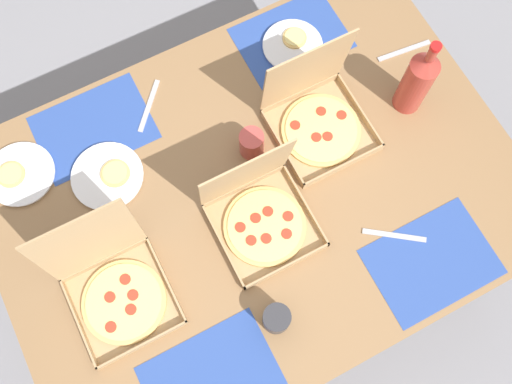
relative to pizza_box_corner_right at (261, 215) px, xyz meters
The scene contains 18 objects.
ground_plane 0.80m from the pizza_box_corner_right, 71.40° to the left, with size 6.00×6.00×0.00m, color gray.
dining_table 0.16m from the pizza_box_corner_right, 71.40° to the left, with size 1.59×1.16×0.74m.
placemat_near_left 0.48m from the pizza_box_corner_right, 133.70° to the right, with size 0.36×0.26×0.00m, color #2D4C9E.
placemat_near_right 0.52m from the pizza_box_corner_right, 41.80° to the right, with size 0.36×0.26×0.00m, color #2D4C9E.
placemat_far_left 0.61m from the pizza_box_corner_right, 122.78° to the left, with size 0.36×0.26×0.00m, color #2D4C9E.
placemat_far_right 0.64m from the pizza_box_corner_right, 53.00° to the left, with size 0.36×0.26×0.00m, color #2D4C9E.
pizza_box_corner_right is the anchor object (origin of this frame).
pizza_box_center 0.36m from the pizza_box_corner_right, 32.94° to the left, with size 0.29×0.29×0.32m.
pizza_box_corner_left 0.46m from the pizza_box_corner_right, behind, with size 0.27×0.31×0.31m.
plate_near_right 0.75m from the pizza_box_corner_right, 141.69° to the left, with size 0.21×0.21×0.03m.
plate_far_left 0.49m from the pizza_box_corner_right, 136.27° to the left, with size 0.22×0.22×0.03m.
plate_middle 0.61m from the pizza_box_corner_right, 52.19° to the left, with size 0.20×0.20×0.03m.
soda_bottle 0.62m from the pizza_box_corner_right, 12.45° to the left, with size 0.09×0.09×0.32m.
cup_spare 0.30m from the pizza_box_corner_right, 109.26° to the right, with size 0.08×0.08×0.10m, color #333338.
cup_clear_left 0.23m from the pizza_box_corner_right, 69.26° to the left, with size 0.08×0.08×0.10m, color #BF4742.
fork_by_far_right 0.40m from the pizza_box_corner_right, 34.65° to the right, with size 0.19×0.02×0.01m, color #B7B7BC.
fork_by_near_right 0.52m from the pizza_box_corner_right, 105.89° to the left, with size 0.19×0.02×0.01m, color #B7B7BC.
fork_by_far_left 0.76m from the pizza_box_corner_right, 23.01° to the left, with size 0.19×0.02×0.01m, color #B7B7BC.
Camera 1 is at (-0.25, -0.47, 2.36)m, focal length 39.17 mm.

